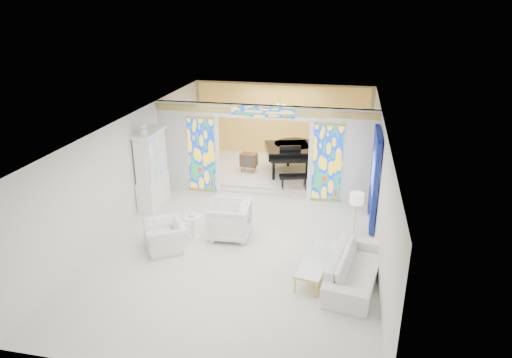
% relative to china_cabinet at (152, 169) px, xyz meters
% --- Properties ---
extents(floor, '(12.00, 12.00, 0.00)m').
position_rel_china_cabinet_xyz_m(floor, '(3.22, -0.60, -1.17)').
color(floor, silver).
rests_on(floor, ground).
extents(ceiling, '(7.00, 12.00, 0.02)m').
position_rel_china_cabinet_xyz_m(ceiling, '(3.22, -0.60, 1.83)').
color(ceiling, white).
rests_on(ceiling, wall_back).
extents(wall_back, '(7.00, 0.02, 3.00)m').
position_rel_china_cabinet_xyz_m(wall_back, '(3.22, 5.40, 0.33)').
color(wall_back, silver).
rests_on(wall_back, floor).
extents(wall_front, '(7.00, 0.02, 3.00)m').
position_rel_china_cabinet_xyz_m(wall_front, '(3.22, -6.60, 0.33)').
color(wall_front, silver).
rests_on(wall_front, floor).
extents(wall_left, '(0.02, 12.00, 3.00)m').
position_rel_china_cabinet_xyz_m(wall_left, '(-0.28, -0.60, 0.33)').
color(wall_left, silver).
rests_on(wall_left, floor).
extents(wall_right, '(0.02, 12.00, 3.00)m').
position_rel_china_cabinet_xyz_m(wall_right, '(6.72, -0.60, 0.33)').
color(wall_right, silver).
rests_on(wall_right, floor).
extents(partition_wall, '(7.00, 0.22, 3.00)m').
position_rel_china_cabinet_xyz_m(partition_wall, '(3.22, 1.40, 0.48)').
color(partition_wall, silver).
rests_on(partition_wall, floor).
extents(stained_glass_left, '(0.90, 0.04, 2.40)m').
position_rel_china_cabinet_xyz_m(stained_glass_left, '(1.19, 1.29, 0.13)').
color(stained_glass_left, gold).
rests_on(stained_glass_left, partition_wall).
extents(stained_glass_right, '(0.90, 0.04, 2.40)m').
position_rel_china_cabinet_xyz_m(stained_glass_right, '(5.25, 1.29, 0.13)').
color(stained_glass_right, gold).
rests_on(stained_glass_right, partition_wall).
extents(stained_glass_transom, '(2.00, 0.04, 0.34)m').
position_rel_china_cabinet_xyz_m(stained_glass_transom, '(3.22, 1.29, 1.65)').
color(stained_glass_transom, gold).
rests_on(stained_glass_transom, partition_wall).
extents(alcove_platform, '(6.80, 3.80, 0.18)m').
position_rel_china_cabinet_xyz_m(alcove_platform, '(3.22, 3.50, -1.08)').
color(alcove_platform, silver).
rests_on(alcove_platform, floor).
extents(gold_curtain_back, '(6.70, 0.10, 2.90)m').
position_rel_china_cabinet_xyz_m(gold_curtain_back, '(3.22, 5.28, 0.33)').
color(gold_curtain_back, gold).
rests_on(gold_curtain_back, wall_back).
extents(chandelier, '(0.48, 0.48, 0.30)m').
position_rel_china_cabinet_xyz_m(chandelier, '(3.42, 3.40, 1.38)').
color(chandelier, gold).
rests_on(chandelier, ceiling).
extents(blue_drapes, '(0.14, 1.85, 2.65)m').
position_rel_china_cabinet_xyz_m(blue_drapes, '(6.62, 0.10, 0.41)').
color(blue_drapes, navy).
rests_on(blue_drapes, wall_right).
extents(china_cabinet, '(0.56, 1.46, 2.72)m').
position_rel_china_cabinet_xyz_m(china_cabinet, '(0.00, 0.00, 0.00)').
color(china_cabinet, white).
rests_on(china_cabinet, floor).
extents(armchair_left, '(1.40, 1.44, 0.71)m').
position_rel_china_cabinet_xyz_m(armchair_left, '(1.39, -2.51, -0.81)').
color(armchair_left, white).
rests_on(armchair_left, floor).
extents(armchair_right, '(1.15, 1.12, 0.99)m').
position_rel_china_cabinet_xyz_m(armchair_right, '(2.86, -1.57, -0.68)').
color(armchair_right, white).
rests_on(armchair_right, floor).
extents(sofa, '(1.40, 2.65, 0.74)m').
position_rel_china_cabinet_xyz_m(sofa, '(6.17, -3.08, -0.80)').
color(sofa, silver).
rests_on(sofa, floor).
extents(side_table, '(0.54, 0.54, 0.63)m').
position_rel_china_cabinet_xyz_m(side_table, '(1.90, -1.83, -0.75)').
color(side_table, white).
rests_on(side_table, floor).
extents(vase, '(0.21, 0.21, 0.17)m').
position_rel_china_cabinet_xyz_m(vase, '(1.90, -1.83, -0.45)').
color(vase, white).
rests_on(vase, side_table).
extents(coffee_table, '(0.98, 2.01, 0.43)m').
position_rel_china_cabinet_xyz_m(coffee_table, '(5.33, -2.91, -0.77)').
color(coffee_table, white).
rests_on(coffee_table, floor).
extents(floor_lamp, '(0.43, 0.43, 1.44)m').
position_rel_china_cabinet_xyz_m(floor_lamp, '(6.14, -1.27, 0.06)').
color(floor_lamp, gold).
rests_on(floor_lamp, floor).
extents(grand_piano, '(2.10, 3.21, 1.17)m').
position_rel_china_cabinet_xyz_m(grand_piano, '(3.86, 3.39, -0.20)').
color(grand_piano, black).
rests_on(grand_piano, alcove_platform).
extents(tv_console, '(0.62, 0.45, 0.67)m').
position_rel_china_cabinet_xyz_m(tv_console, '(2.37, 3.02, -0.55)').
color(tv_console, '#55321E').
rests_on(tv_console, alcove_platform).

